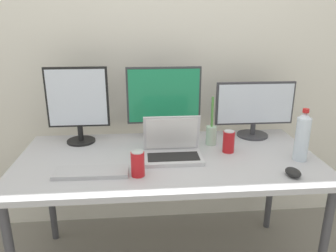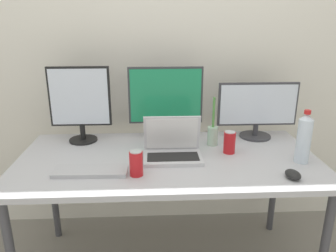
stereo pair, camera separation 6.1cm
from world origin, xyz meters
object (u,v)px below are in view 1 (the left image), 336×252
Objects in this scene: monitor_center at (164,100)px; water_bottle at (302,137)px; laptop_silver at (172,148)px; bamboo_vase at (211,134)px; soda_can_by_laptop at (138,164)px; monitor_left at (78,103)px; work_desk at (168,167)px; monitor_right at (255,108)px; keyboard_main at (91,172)px; soda_can_near_keyboard at (229,142)px; mouse_by_keyboard at (293,172)px.

water_bottle is at bearing -28.62° from monitor_center.
laptop_silver is 1.10× the size of water_bottle.
monitor_center is 1.55× the size of bamboo_vase.
soda_can_by_laptop is at bearing -139.37° from bamboo_vase.
monitor_left is at bearing 172.39° from bamboo_vase.
laptop_silver reaches higher than soda_can_by_laptop.
work_desk is at bearing -148.59° from bamboo_vase.
monitor_right is 1.09m from keyboard_main.
laptop_silver is 0.28m from soda_can_by_laptop.
bamboo_vase reaches higher than laptop_silver.
monitor_center is 0.56m from soda_can_by_laptop.
soda_can_by_laptop is at bearing -7.34° from keyboard_main.
monitor_right is 1.60× the size of laptop_silver.
water_bottle is 2.26× the size of soda_can_near_keyboard.
soda_can_by_laptop reaches higher than keyboard_main.
monitor_left is 0.82m from bamboo_vase.
monitor_left is 1.09m from monitor_right.
monitor_right is 5.25× the size of mouse_by_keyboard.
work_desk is 5.59× the size of bamboo_vase.
keyboard_main is (-0.39, -0.46, -0.24)m from monitor_center.
monitor_center is (0.51, 0.01, 0.00)m from monitor_left.
bamboo_vase is (0.79, -0.11, -0.18)m from monitor_left.
monitor_right is at bearing 27.74° from laptop_silver.
laptop_silver is 0.63m from mouse_by_keyboard.
monitor_center is 0.35m from bamboo_vase.
work_desk is at bearing 177.10° from laptop_silver.
laptop_silver is at bearing -85.11° from monitor_center.
soda_can_near_keyboard is (-0.23, -0.24, -0.13)m from monitor_right.
mouse_by_keyboard is 0.32× the size of bamboo_vase.
monitor_left is 1.47× the size of laptop_silver.
laptop_silver is at bearing -152.26° from monitor_right.
monitor_left is 1.27× the size of keyboard_main.
monitor_center is at bearing 145.06° from soda_can_near_keyboard.
laptop_silver is 0.33m from soda_can_near_keyboard.
bamboo_vase is (0.28, 0.17, 0.13)m from work_desk.
soda_can_near_keyboard is at bearing 26.24° from soda_can_by_laptop.
work_desk is at bearing -153.37° from monitor_right.
keyboard_main is 0.98m from mouse_by_keyboard.
keyboard_main is 0.77m from soda_can_near_keyboard.
mouse_by_keyboard is at bearing -123.64° from water_bottle.
monitor_left reaches higher than keyboard_main.
monitor_center is 0.47m from soda_can_near_keyboard.
keyboard_main is at bearing -155.99° from work_desk.
monitor_left is 0.52m from keyboard_main.
mouse_by_keyboard is at bearing -44.21° from monitor_center.
mouse_by_keyboard is 0.33× the size of water_bottle.
laptop_silver is at bearing 147.36° from mouse_by_keyboard.
bamboo_vase is (0.25, 0.17, 0.01)m from laptop_silver.
monitor_center is at bearing 71.72° from soda_can_by_laptop.
work_desk is 5.76× the size of water_bottle.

